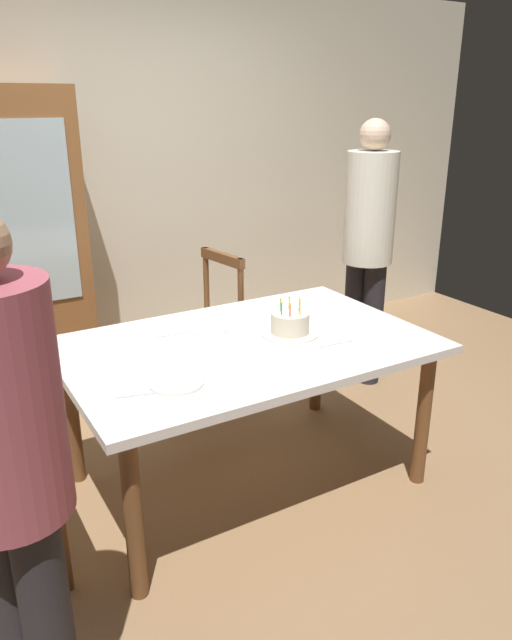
% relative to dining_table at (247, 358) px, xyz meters
% --- Properties ---
extents(ground, '(6.40, 6.40, 0.00)m').
position_rel_dining_table_xyz_m(ground, '(0.00, 0.00, -0.67)').
color(ground, '#93704C').
extents(back_wall, '(6.40, 0.10, 2.60)m').
position_rel_dining_table_xyz_m(back_wall, '(0.00, 1.85, 0.63)').
color(back_wall, beige).
rests_on(back_wall, ground).
extents(dining_table, '(1.68, 1.08, 0.75)m').
position_rel_dining_table_xyz_m(dining_table, '(0.00, 0.00, 0.00)').
color(dining_table, white).
rests_on(dining_table, ground).
extents(birthday_cake, '(0.28, 0.28, 0.18)m').
position_rel_dining_table_xyz_m(birthday_cake, '(0.23, -0.02, 0.13)').
color(birthday_cake, silver).
rests_on(birthday_cake, dining_table).
extents(plate_near_celebrant, '(0.22, 0.22, 0.01)m').
position_rel_dining_table_xyz_m(plate_near_celebrant, '(-0.46, -0.24, 0.09)').
color(plate_near_celebrant, white).
rests_on(plate_near_celebrant, dining_table).
extents(plate_far_side, '(0.22, 0.22, 0.01)m').
position_rel_dining_table_xyz_m(plate_far_side, '(-0.08, 0.24, 0.09)').
color(plate_far_side, white).
rests_on(plate_far_side, dining_table).
extents(fork_near_celebrant, '(0.18, 0.06, 0.01)m').
position_rel_dining_table_xyz_m(fork_near_celebrant, '(-0.62, -0.26, 0.08)').
color(fork_near_celebrant, silver).
rests_on(fork_near_celebrant, dining_table).
extents(fork_far_side, '(0.18, 0.03, 0.01)m').
position_rel_dining_table_xyz_m(fork_far_side, '(-0.24, 0.26, 0.08)').
color(fork_far_side, silver).
rests_on(fork_far_side, dining_table).
extents(fork_near_guest, '(0.18, 0.03, 0.01)m').
position_rel_dining_table_xyz_m(fork_near_guest, '(0.34, -0.23, 0.08)').
color(fork_near_guest, silver).
rests_on(fork_near_guest, dining_table).
extents(chair_spindle_back, '(0.50, 0.50, 0.95)m').
position_rel_dining_table_xyz_m(chair_spindle_back, '(0.17, 0.87, -0.21)').
color(chair_spindle_back, tan).
rests_on(chair_spindle_back, ground).
extents(person_celebrant, '(0.32, 0.32, 1.59)m').
position_rel_dining_table_xyz_m(person_celebrant, '(-1.15, -0.76, 0.23)').
color(person_celebrant, '#262328').
rests_on(person_celebrant, ground).
extents(person_guest, '(0.32, 0.32, 1.72)m').
position_rel_dining_table_xyz_m(person_guest, '(1.25, 0.63, 0.31)').
color(person_guest, '#262328').
rests_on(person_guest, ground).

